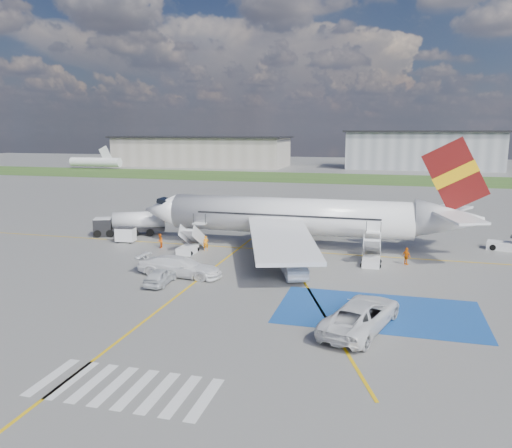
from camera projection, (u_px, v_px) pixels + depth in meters
The scene contains 21 objects.
ground at pixel (255, 284), 41.19m from camera, with size 400.00×400.00×0.00m, color #60605E.
grass_strip at pixel (349, 179), 131.35m from camera, with size 400.00×30.00×0.01m, color #2D4C1E.
taxiway_line_main at pixel (285, 251), 52.58m from camera, with size 120.00×0.20×0.01m, color gold.
taxiway_line_cross at pixel (143, 322), 32.98m from camera, with size 0.20×60.00×0.01m, color gold.
taxiway_line_diag at pixel (285, 251), 52.58m from camera, with size 0.20×60.00×0.01m, color gold.
staging_box at pixel (378, 312), 34.84m from camera, with size 14.00×8.00×0.01m, color navy.
crosswalk at pixel (125, 388), 24.57m from camera, with size 9.00×4.00×0.01m.
terminal_west at pixel (202, 152), 177.69m from camera, with size 60.00×22.00×10.00m, color #9F9689.
terminal_centre at pixel (422, 151), 163.09m from camera, with size 48.00×18.00×12.00m, color gray.
airliner at pixel (303, 217), 53.46m from camera, with size 36.81×32.95×11.92m.
airstairs_fwd at pixel (189, 246), 51.76m from camera, with size 1.90×5.20×3.60m.
airstairs_aft at pixel (371, 258), 47.04m from camera, with size 1.90×5.20×3.60m.
fuel_tanker at pixel (130, 225), 60.26m from camera, with size 8.50×5.22×2.84m.
gpu_cart at pixel (126, 236), 56.37m from camera, with size 2.24×1.59×1.75m.
car_silver_a at pixel (160, 276), 40.95m from camera, with size 1.62×4.02×1.37m, color silver.
car_silver_b at pixel (294, 267), 43.02m from camera, with size 1.80×5.16×1.70m, color silver.
van_white_a at pixel (362, 310), 31.79m from camera, with size 3.02×6.55×2.46m, color silver.
van_white_b at pixel (179, 263), 43.32m from camera, with size 2.35×5.79×2.27m, color white.
crew_fwd at pixel (206, 243), 52.49m from camera, with size 0.58×0.38×1.60m, color orange.
crew_nose at pixel (160, 241), 53.74m from camera, with size 0.74×0.58×1.53m, color #FE620D.
crew_aft at pixel (406, 256), 46.96m from camera, with size 0.97×0.40×1.65m, color orange.
Camera 1 is at (10.33, -38.19, 12.48)m, focal length 35.00 mm.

